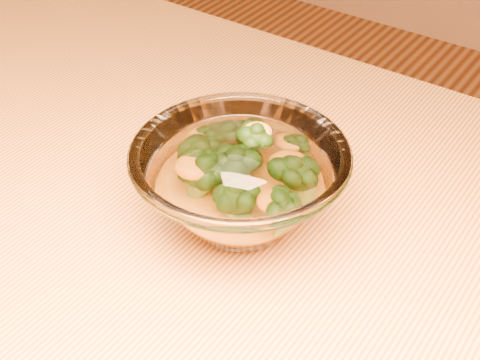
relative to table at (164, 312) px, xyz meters
The scene contains 4 objects.
table is the anchor object (origin of this frame).
glass_bowl 0.16m from the table, 53.70° to the left, with size 0.19×0.19×0.09m.
cheese_sauce 0.15m from the table, 53.70° to the left, with size 0.11×0.11×0.03m, color orange.
broccoli_heap 0.17m from the table, 59.60° to the left, with size 0.13×0.12×0.07m.
Camera 1 is at (0.31, -0.31, 1.17)m, focal length 50.00 mm.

